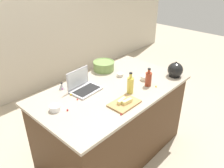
# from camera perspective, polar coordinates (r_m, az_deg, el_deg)

# --- Properties ---
(ground_plane) EXTENTS (12.00, 12.00, 0.00)m
(ground_plane) POSITION_cam_1_polar(r_m,az_deg,el_deg) (3.03, 0.00, -15.99)
(ground_plane) COLOR #B7A88E
(wall_back) EXTENTS (8.00, 0.10, 2.60)m
(wall_back) POSITION_cam_1_polar(r_m,az_deg,el_deg) (3.95, -23.15, 14.27)
(wall_back) COLOR beige
(wall_back) RESTS_ON ground
(island_counter) EXTENTS (1.72, 0.98, 0.90)m
(island_counter) POSITION_cam_1_polar(r_m,az_deg,el_deg) (2.73, 0.00, -9.22)
(island_counter) COLOR #4C331E
(island_counter) RESTS_ON ground
(laptop) EXTENTS (0.32, 0.25, 0.22)m
(laptop) POSITION_cam_1_polar(r_m,az_deg,el_deg) (2.45, -7.17, -0.54)
(laptop) COLOR #B7B7BC
(laptop) RESTS_ON island_counter
(mixing_bowl_large) EXTENTS (0.27, 0.27, 0.12)m
(mixing_bowl_large) POSITION_cam_1_polar(r_m,az_deg,el_deg) (2.87, -2.07, 4.60)
(mixing_bowl_large) COLOR #72934C
(mixing_bowl_large) RESTS_ON island_counter
(bottle_oil) EXTENTS (0.07, 0.07, 0.23)m
(bottle_oil) POSITION_cam_1_polar(r_m,az_deg,el_deg) (2.36, 4.58, -0.21)
(bottle_oil) COLOR #DBC64C
(bottle_oil) RESTS_ON island_counter
(bottle_soy) EXTENTS (0.07, 0.07, 0.21)m
(bottle_soy) POSITION_cam_1_polar(r_m,az_deg,el_deg) (2.53, 9.05, 1.29)
(bottle_soy) COLOR maroon
(bottle_soy) RESTS_ON island_counter
(kettle) EXTENTS (0.21, 0.18, 0.20)m
(kettle) POSITION_cam_1_polar(r_m,az_deg,el_deg) (2.81, 15.48, 3.37)
(kettle) COLOR black
(kettle) RESTS_ON island_counter
(cutting_board) EXTENTS (0.29, 0.20, 0.02)m
(cutting_board) POSITION_cam_1_polar(r_m,az_deg,el_deg) (2.21, 3.08, -4.86)
(cutting_board) COLOR #AD7F4C
(cutting_board) RESTS_ON island_counter
(butter_stick_left) EXTENTS (0.11, 0.05, 0.04)m
(butter_stick_left) POSITION_cam_1_polar(r_m,az_deg,el_deg) (2.19, 3.77, -4.35)
(butter_stick_left) COLOR #F4E58C
(butter_stick_left) RESTS_ON cutting_board
(butter_stick_right) EXTENTS (0.11, 0.05, 0.04)m
(butter_stick_right) POSITION_cam_1_polar(r_m,az_deg,el_deg) (2.20, 2.42, -4.20)
(butter_stick_right) COLOR #F4E58C
(butter_stick_right) RESTS_ON cutting_board
(ramekin_small) EXTENTS (0.10, 0.10, 0.05)m
(ramekin_small) POSITION_cam_1_polar(r_m,az_deg,el_deg) (2.18, -13.99, -5.82)
(ramekin_small) COLOR white
(ramekin_small) RESTS_ON island_counter
(ramekin_medium) EXTENTS (0.08, 0.08, 0.04)m
(ramekin_medium) POSITION_cam_1_polar(r_m,az_deg,el_deg) (2.73, 2.01, 2.30)
(ramekin_medium) COLOR beige
(ramekin_medium) RESTS_ON island_counter
(ramekin_wide) EXTENTS (0.11, 0.11, 0.05)m
(ramekin_wide) POSITION_cam_1_polar(r_m,az_deg,el_deg) (2.67, 8.29, 1.54)
(ramekin_wide) COLOR beige
(ramekin_wide) RESTS_ON island_counter
(kitchen_timer) EXTENTS (0.07, 0.07, 0.08)m
(kitchen_timer) POSITION_cam_1_polar(r_m,az_deg,el_deg) (2.51, -12.38, -0.50)
(kitchen_timer) COLOR #B2B2B7
(kitchen_timer) RESTS_ON island_counter
(candy_0) EXTENTS (0.02, 0.02, 0.02)m
(candy_0) POSITION_cam_1_polar(r_m,az_deg,el_deg) (2.39, -10.16, -2.58)
(candy_0) COLOR yellow
(candy_0) RESTS_ON island_counter
(candy_1) EXTENTS (0.02, 0.02, 0.02)m
(candy_1) POSITION_cam_1_polar(r_m,az_deg,el_deg) (2.54, 10.91, -0.59)
(candy_1) COLOR yellow
(candy_1) RESTS_ON island_counter
(candy_2) EXTENTS (0.02, 0.02, 0.02)m
(candy_2) POSITION_cam_1_polar(r_m,az_deg,el_deg) (2.50, -12.27, -1.21)
(candy_2) COLOR #CC3399
(candy_2) RESTS_ON island_counter
(candy_3) EXTENTS (0.02, 0.02, 0.02)m
(candy_3) POSITION_cam_1_polar(r_m,az_deg,el_deg) (2.07, 2.24, -7.58)
(candy_3) COLOR red
(candy_3) RESTS_ON island_counter
(candy_4) EXTENTS (0.01, 0.01, 0.01)m
(candy_4) POSITION_cam_1_polar(r_m,az_deg,el_deg) (2.30, -8.63, -3.83)
(candy_4) COLOR red
(candy_4) RESTS_ON island_counter
(candy_5) EXTENTS (0.02, 0.02, 0.02)m
(candy_5) POSITION_cam_1_polar(r_m,az_deg,el_deg) (2.16, -11.03, -6.36)
(candy_5) COLOR red
(candy_5) RESTS_ON island_counter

